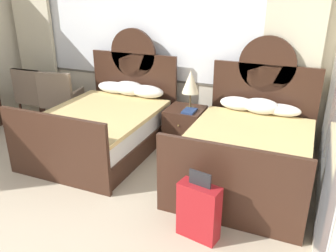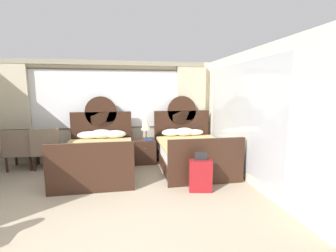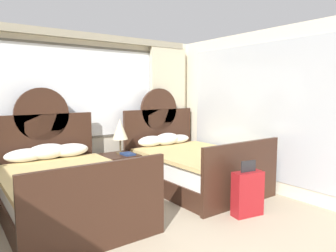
# 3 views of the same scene
# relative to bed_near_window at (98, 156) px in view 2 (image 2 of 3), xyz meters

# --- Properties ---
(ground_plane) EXTENTS (24.00, 24.00, 0.00)m
(ground_plane) POSITION_rel_bed_near_window_xyz_m (0.16, -2.67, -0.38)
(ground_plane) COLOR tan
(wall_back_window) EXTENTS (5.89, 0.22, 2.70)m
(wall_back_window) POSITION_rel_bed_near_window_xyz_m (0.16, 1.22, 1.05)
(wall_back_window) COLOR beige
(wall_back_window) RESTS_ON ground_plane
(wall_right_mirror) EXTENTS (0.08, 4.50, 2.70)m
(wall_right_mirror) POSITION_rel_bed_near_window_xyz_m (3.14, -1.00, 0.97)
(wall_right_mirror) COLOR beige
(wall_right_mirror) RESTS_ON ground_plane
(bed_near_window) EXTENTS (1.59, 2.21, 1.74)m
(bed_near_window) POSITION_rel_bed_near_window_xyz_m (0.00, 0.00, 0.00)
(bed_near_window) COLOR #382116
(bed_near_window) RESTS_ON ground_plane
(bed_near_mirror) EXTENTS (1.59, 2.21, 1.74)m
(bed_near_mirror) POSITION_rel_bed_near_window_xyz_m (2.22, -0.01, -0.00)
(bed_near_mirror) COLOR #382116
(bed_near_mirror) RESTS_ON ground_plane
(nightstand_between_beds) EXTENTS (0.57, 0.59, 0.62)m
(nightstand_between_beds) POSITION_rel_bed_near_window_xyz_m (1.11, 0.59, -0.07)
(nightstand_between_beds) COLOR #382116
(nightstand_between_beds) RESTS_ON ground_plane
(table_lamp_on_nightstand) EXTENTS (0.27, 0.27, 0.60)m
(table_lamp_on_nightstand) POSITION_rel_bed_near_window_xyz_m (1.17, 0.65, 0.65)
(table_lamp_on_nightstand) COLOR brown
(table_lamp_on_nightstand) RESTS_ON nightstand_between_beds
(book_on_nightstand) EXTENTS (0.18, 0.26, 0.03)m
(book_on_nightstand) POSITION_rel_bed_near_window_xyz_m (1.22, 0.48, 0.25)
(book_on_nightstand) COLOR navy
(book_on_nightstand) RESTS_ON nightstand_between_beds
(armchair_by_window_left) EXTENTS (0.74, 0.74, 1.00)m
(armchair_by_window_left) POSITION_rel_bed_near_window_xyz_m (-1.29, 0.56, 0.15)
(armchair_by_window_left) COLOR #84705B
(armchair_by_window_left) RESTS_ON ground_plane
(armchair_by_window_centre) EXTENTS (0.62, 0.62, 1.00)m
(armchair_by_window_centre) POSITION_rel_bed_near_window_xyz_m (-1.86, 0.56, 0.15)
(armchair_by_window_centre) COLOR #84705B
(armchair_by_window_centre) RESTS_ON ground_plane
(armchair_by_window_right) EXTENTS (0.65, 0.65, 1.00)m
(armchair_by_window_right) POSITION_rel_bed_near_window_xyz_m (-1.86, 0.56, 0.15)
(armchair_by_window_right) COLOR #84705B
(armchair_by_window_right) RESTS_ON ground_plane
(suitcase_on_floor) EXTENTS (0.45, 0.26, 0.76)m
(suitcase_on_floor) POSITION_rel_bed_near_window_xyz_m (2.01, -1.42, -0.07)
(suitcase_on_floor) COLOR maroon
(suitcase_on_floor) RESTS_ON ground_plane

